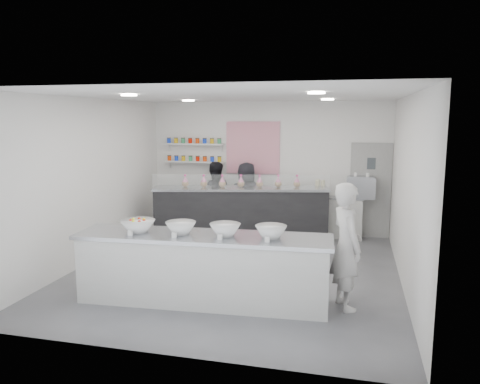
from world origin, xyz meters
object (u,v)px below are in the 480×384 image
espresso_machine (361,188)px  staff_left (215,197)px  back_bar (241,214)px  staff_right (247,199)px  espresso_ledge (334,217)px  prep_counter (203,269)px  woman_prep (346,246)px

espresso_machine → staff_left: size_ratio=0.37×
back_bar → staff_right: staff_right is taller
staff_left → espresso_ledge: bearing=166.7°
prep_counter → staff_left: staff_left is taller
woman_prep → espresso_machine: bearing=-27.1°
staff_left → woman_prep: bearing=112.1°
espresso_ledge → staff_right: (-1.95, -0.23, 0.37)m
espresso_machine → staff_right: 2.53m
staff_right → espresso_ledge: bearing=164.6°
espresso_ledge → espresso_machine: size_ratio=2.04×
woman_prep → staff_left: bearing=15.3°
espresso_ledge → woman_prep: (0.33, -3.92, 0.43)m
espresso_machine → woman_prep: size_ratio=0.34×
prep_counter → staff_right: staff_right is taller
espresso_ledge → staff_right: size_ratio=0.74×
back_bar → staff_left: 0.96m
back_bar → staff_left: staff_left is taller
back_bar → woman_prep: (2.29, -3.21, 0.31)m
espresso_ledge → staff_left: bearing=-176.2°
prep_counter → staff_right: 4.00m
back_bar → espresso_machine: espresso_machine is taller
staff_right → woman_prep: bearing=99.5°
espresso_ledge → espresso_machine: bearing=0.0°
espresso_ledge → woman_prep: bearing=-85.2°
back_bar → espresso_machine: size_ratio=6.24×
espresso_machine → staff_left: 3.29m
staff_left → staff_right: size_ratio=0.99×
espresso_machine → staff_left: (-3.27, -0.18, -0.32)m
espresso_machine → staff_left: bearing=-176.8°
prep_counter → woman_prep: 2.05m
staff_left → espresso_machine: bearing=166.1°
prep_counter → back_bar: 3.51m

